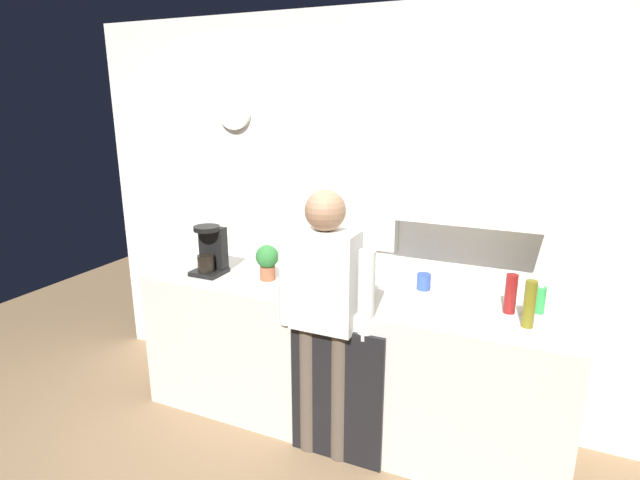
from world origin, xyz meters
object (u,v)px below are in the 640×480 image
cup_blue_mug (424,282)px  bottle_olive_oil (529,304)px  mixing_bowl (328,286)px  coffee_maker (211,252)px  bottle_dark_sauce (370,283)px  bottle_red_vinegar (511,294)px  dish_soap (540,299)px  person_at_sink (325,306)px  potted_plant (267,260)px

cup_blue_mug → bottle_olive_oil: bearing=-26.7°
mixing_bowl → coffee_maker: bearing=179.3°
cup_blue_mug → mixing_bowl: cup_blue_mug is taller
bottle_dark_sauce → bottle_olive_oil: size_ratio=0.72×
coffee_maker → bottle_red_vinegar: 1.88m
bottle_red_vinegar → bottle_olive_oil: bearing=-56.5°
bottle_olive_oil → bottle_red_vinegar: (-0.10, 0.15, -0.01)m
coffee_maker → cup_blue_mug: size_ratio=3.30×
dish_soap → person_at_sink: 1.17m
bottle_dark_sauce → cup_blue_mug: bottle_dark_sauce is taller
coffee_maker → bottle_dark_sauce: coffee_maker is taller
cup_blue_mug → person_at_sink: (-0.43, -0.53, -0.03)m
bottle_red_vinegar → person_at_sink: size_ratio=0.14×
cup_blue_mug → person_at_sink: bearing=-128.8°
coffee_maker → bottle_dark_sauce: size_ratio=1.83×
bottle_olive_oil → dish_soap: size_ratio=1.39×
person_at_sink → coffee_maker: bearing=178.0°
coffee_maker → bottle_red_vinegar: coffee_maker is taller
person_at_sink → cup_blue_mug: bearing=64.0°
coffee_maker → person_at_sink: (0.94, -0.25, -0.13)m
bottle_olive_oil → bottle_red_vinegar: size_ratio=1.14×
mixing_bowl → potted_plant: bearing=173.3°
bottle_red_vinegar → cup_blue_mug: bottle_red_vinegar is taller
coffee_maker → dish_soap: 2.04m
coffee_maker → bottle_olive_oil: (1.98, -0.02, -0.02)m
cup_blue_mug → person_at_sink: 0.68m
bottle_dark_sauce → potted_plant: 0.71m
potted_plant → bottle_dark_sauce: bearing=-1.8°
bottle_olive_oil → mixing_bowl: bearing=179.3°
coffee_maker → potted_plant: coffee_maker is taller
mixing_bowl → person_at_sink: (0.09, -0.24, -0.02)m
potted_plant → person_at_sink: person_at_sink is taller
coffee_maker → bottle_olive_oil: coffee_maker is taller
mixing_bowl → dish_soap: size_ratio=1.22×
bottle_red_vinegar → dish_soap: size_ratio=1.22×
coffee_maker → mixing_bowl: bearing=-0.7°
bottle_olive_oil → person_at_sink: size_ratio=0.16×
coffee_maker → dish_soap: bearing=5.4°
bottle_olive_oil → potted_plant: size_ratio=1.09×
bottle_olive_oil → cup_blue_mug: size_ratio=2.50×
cup_blue_mug → dish_soap: size_ratio=0.56×
coffee_maker → cup_blue_mug: 1.40m
mixing_bowl → potted_plant: size_ratio=0.96×
bottle_dark_sauce → dish_soap: bearing=10.5°
potted_plant → person_at_sink: size_ratio=0.14×
bottle_red_vinegar → mixing_bowl: 1.03m
coffee_maker → bottle_red_vinegar: size_ratio=1.50×
bottle_red_vinegar → cup_blue_mug: size_ratio=2.20×
mixing_bowl → person_at_sink: bearing=-70.4°
coffee_maker → dish_soap: (2.03, 0.19, -0.07)m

